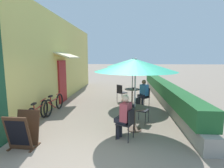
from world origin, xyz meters
The scene contains 18 objects.
ground_plane centered at (0.00, 0.00, 0.00)m, with size 120.00×120.00×0.00m, color gray.
cafe_facade_wall centered at (-2.54, 5.58, 2.09)m, with size 0.98×11.42×4.20m.
planter_hedge centered at (2.75, 5.61, 0.54)m, with size 0.60×10.42×1.01m.
patio_table_near centered at (1.07, 1.85, 0.52)m, with size 0.72×0.72×0.74m.
patio_umbrella_near centered at (1.07, 1.85, 2.00)m, with size 2.44×2.44×2.23m.
cafe_chair_near_left centered at (1.29, 2.52, 0.52)m, with size 0.53×0.53×0.87m.
cafe_chair_near_right centered at (0.85, 1.18, 0.52)m, with size 0.53×0.53×0.87m.
seated_patron_near_right centered at (0.75, 1.23, 0.69)m, with size 0.50×0.46×1.25m.
coffee_cup_near centered at (1.02, 1.81, 0.78)m, with size 0.07×0.07×0.09m.
patio_table_mid centered at (1.11, 4.97, 0.52)m, with size 0.72×0.72×0.74m.
patio_umbrella_mid centered at (1.11, 4.97, 2.00)m, with size 2.44×2.44×2.23m.
cafe_chair_mid_left centered at (1.67, 4.54, 0.52)m, with size 0.57×0.57×0.87m.
seated_patron_mid_left centered at (1.59, 4.46, 0.69)m, with size 0.51×0.51×1.25m.
cafe_chair_mid_right centered at (0.56, 5.41, 0.52)m, with size 0.57×0.57×0.87m.
coffee_cup_mid centered at (1.17, 4.88, 0.78)m, with size 0.07×0.07×0.09m.
bicycle_leaning centered at (-2.20, 2.21, 0.35)m, with size 0.19×1.74×0.77m.
bicycle_second centered at (-2.12, 3.37, 0.35)m, with size 0.12×1.74×0.76m.
menu_board centered at (-1.73, 0.56, 0.44)m, with size 0.64×0.65×0.89m.
Camera 1 is at (0.79, -3.35, 2.22)m, focal length 28.00 mm.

